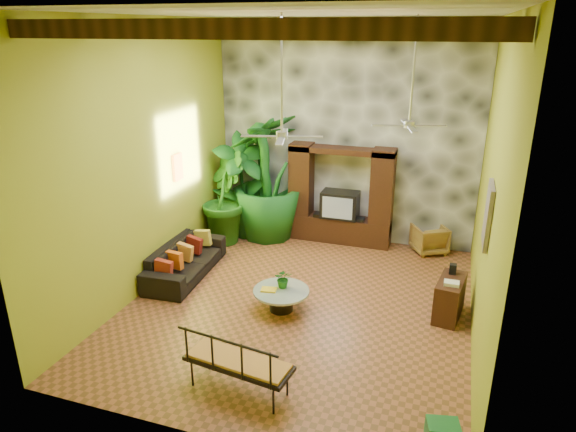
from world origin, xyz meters
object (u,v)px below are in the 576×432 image
(sofa, at_px, (185,260))
(side_console, at_px, (450,298))
(ceiling_fan_front, at_px, (282,122))
(tall_plant_b, at_px, (223,197))
(tall_plant_c, at_px, (267,177))
(wicker_armchair, at_px, (429,239))
(tall_plant_a, at_px, (243,187))
(ceiling_fan_back, at_px, (410,113))
(coffee_table, at_px, (281,297))
(entertainment_center, at_px, (340,202))
(iron_bench, at_px, (236,361))

(sofa, xyz_separation_m, side_console, (5.19, 0.02, 0.03))
(ceiling_fan_front, height_order, tall_plant_b, ceiling_fan_front)
(tall_plant_c, bearing_deg, wicker_armchair, 3.95)
(sofa, xyz_separation_m, tall_plant_a, (0.33, 2.27, 0.93))
(ceiling_fan_back, relative_size, coffee_table, 1.85)
(entertainment_center, distance_m, tall_plant_a, 2.32)
(entertainment_center, height_order, iron_bench, entertainment_center)
(sofa, relative_size, wicker_armchair, 3.26)
(iron_bench, xyz_separation_m, side_console, (2.70, 3.06, -0.18))
(tall_plant_b, distance_m, coffee_table, 3.60)
(entertainment_center, relative_size, ceiling_fan_back, 1.29)
(side_console, bearing_deg, wicker_armchair, 109.50)
(entertainment_center, height_order, sofa, entertainment_center)
(ceiling_fan_front, xyz_separation_m, tall_plant_c, (-1.51, 3.29, -1.91))
(ceiling_fan_back, relative_size, sofa, 0.82)
(entertainment_center, bearing_deg, coffee_table, -94.23)
(ceiling_fan_back, xyz_separation_m, coffee_table, (-1.86, -1.51, -3.15))
(ceiling_fan_front, relative_size, iron_bench, 1.17)
(ceiling_fan_back, xyz_separation_m, tall_plant_a, (-3.85, 1.48, -2.14))
(sofa, bearing_deg, coffee_table, -110.66)
(sofa, relative_size, tall_plant_c, 0.76)
(wicker_armchair, relative_size, iron_bench, 0.44)
(ceiling_fan_back, distance_m, wicker_armchair, 3.68)
(tall_plant_a, relative_size, iron_bench, 1.59)
(entertainment_center, xyz_separation_m, tall_plant_c, (-1.71, -0.25, 0.53))
(ceiling_fan_front, relative_size, coffee_table, 1.85)
(entertainment_center, relative_size, ceiling_fan_front, 1.29)
(entertainment_center, bearing_deg, tall_plant_b, -162.20)
(entertainment_center, height_order, ceiling_fan_front, ceiling_fan_front)
(entertainment_center, relative_size, iron_bench, 1.51)
(ceiling_fan_front, distance_m, tall_plant_b, 4.29)
(tall_plant_a, bearing_deg, wicker_armchair, 6.26)
(side_console, bearing_deg, entertainment_center, 142.24)
(entertainment_center, bearing_deg, side_console, -46.24)
(wicker_armchair, height_order, side_console, side_console)
(wicker_armchair, height_order, iron_bench, iron_bench)
(tall_plant_a, bearing_deg, entertainment_center, 11.56)
(coffee_table, bearing_deg, wicker_armchair, 56.09)
(entertainment_center, bearing_deg, iron_bench, -90.93)
(entertainment_center, relative_size, wicker_armchair, 3.43)
(wicker_armchair, height_order, coffee_table, wicker_armchair)
(coffee_table, xyz_separation_m, side_console, (2.86, 0.73, 0.10))
(iron_bench, bearing_deg, tall_plant_c, 114.01)
(sofa, bearing_deg, wicker_armchair, -63.08)
(ceiling_fan_front, xyz_separation_m, coffee_table, (-0.06, 0.09, -3.15))
(wicker_armchair, bearing_deg, ceiling_fan_back, 47.08)
(entertainment_center, bearing_deg, tall_plant_c, -171.77)
(ceiling_fan_back, bearing_deg, side_console, -37.93)
(wicker_armchair, relative_size, tall_plant_b, 0.32)
(iron_bench, bearing_deg, sofa, 137.01)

